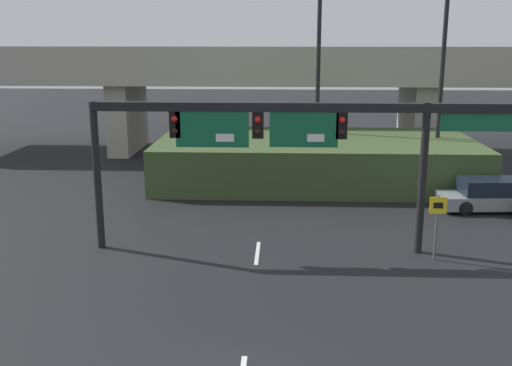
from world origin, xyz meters
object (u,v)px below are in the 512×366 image
at_px(signal_gantry, 286,131).
at_px(highway_light_pole_far, 319,49).
at_px(parked_sedan_near_right, 490,196).
at_px(highway_light_pole_near, 445,36).
at_px(speed_limit_sign, 437,218).

distance_m(signal_gantry, highway_light_pole_far, 13.80).
bearing_deg(parked_sedan_near_right, highway_light_pole_near, 95.87).
bearing_deg(signal_gantry, highway_light_pole_far, 82.15).
bearing_deg(highway_light_pole_near, parked_sedan_near_right, -80.38).
relative_size(speed_limit_sign, parked_sedan_near_right, 0.50).
distance_m(speed_limit_sign, highway_light_pole_near, 14.31).
bearing_deg(signal_gantry, parked_sedan_near_right, 31.59).
height_order(signal_gantry, highway_light_pole_far, highway_light_pole_far).
xyz_separation_m(speed_limit_sign, highway_light_pole_far, (-3.49, 14.17, 5.54)).
height_order(signal_gantry, parked_sedan_near_right, signal_gantry).
xyz_separation_m(highway_light_pole_near, highway_light_pole_far, (-6.52, 1.65, -0.67)).
distance_m(highway_light_pole_near, parked_sedan_near_right, 9.35).
distance_m(highway_light_pole_far, parked_sedan_near_right, 12.51).
bearing_deg(signal_gantry, highway_light_pole_near, 54.61).
bearing_deg(speed_limit_sign, parked_sedan_near_right, 58.18).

